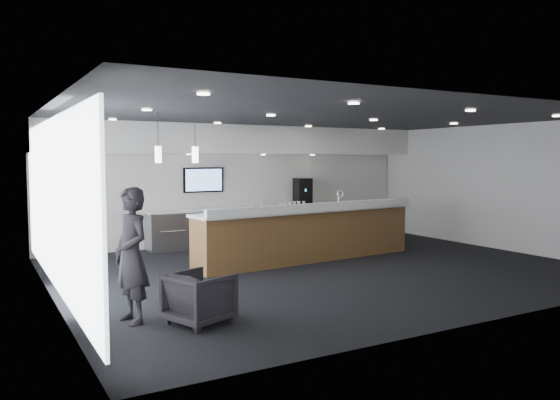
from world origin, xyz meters
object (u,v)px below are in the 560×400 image
coffee_machine (302,191)px  armchair (200,298)px  service_counter (308,234)px  lounge_guest (131,255)px

coffee_machine → armchair: (-5.24, -5.89, -0.95)m
service_counter → armchair: service_counter is taller
armchair → lounge_guest: size_ratio=0.42×
armchair → service_counter: bearing=-70.3°
coffee_machine → armchair: 7.94m
service_counter → armchair: 4.82m
service_counter → lounge_guest: (-4.43, -2.62, 0.33)m
lounge_guest → service_counter: bearing=108.5°
service_counter → lounge_guest: 5.16m
lounge_guest → armchair: bearing=44.9°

